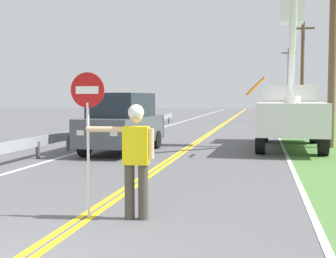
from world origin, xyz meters
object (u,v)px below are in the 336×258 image
(utility_pole_near, at_px, (333,28))
(utility_pole_mid, at_px, (302,69))
(stop_sign_paddle, at_px, (88,112))
(utility_bucket_truck, at_px, (290,111))
(flagger_worker, at_px, (136,154))
(oncoming_suv_nearest, at_px, (122,122))
(utility_pole_far, at_px, (288,79))

(utility_pole_near, xyz_separation_m, utility_pole_mid, (0.54, 19.80, -0.36))
(stop_sign_paddle, relative_size, utility_bucket_truck, 0.34)
(flagger_worker, bearing_deg, oncoming_suv_nearest, 108.85)
(flagger_worker, distance_m, stop_sign_paddle, 1.02)
(stop_sign_paddle, xyz_separation_m, utility_pole_mid, (5.87, 31.42, 2.54))
(flagger_worker, height_order, utility_pole_far, utility_pole_far)
(stop_sign_paddle, bearing_deg, utility_pole_far, 83.49)
(flagger_worker, xyz_separation_m, utility_pole_near, (4.56, 11.56, 3.56))
(utility_pole_near, bearing_deg, utility_pole_far, 89.17)
(utility_pole_far, bearing_deg, utility_pole_mid, -90.12)
(oncoming_suv_nearest, bearing_deg, utility_pole_mid, 70.67)
(oncoming_suv_nearest, bearing_deg, utility_pole_far, 79.44)
(stop_sign_paddle, distance_m, utility_bucket_truck, 12.16)
(utility_bucket_truck, xyz_separation_m, utility_pole_far, (2.12, 40.23, 2.84))
(flagger_worker, relative_size, utility_pole_far, 0.22)
(utility_bucket_truck, height_order, utility_pole_far, utility_pole_far)
(utility_pole_mid, bearing_deg, utility_pole_near, -91.57)
(stop_sign_paddle, bearing_deg, flagger_worker, 4.65)
(flagger_worker, distance_m, utility_pole_near, 12.93)
(oncoming_suv_nearest, bearing_deg, stop_sign_paddle, -75.98)
(flagger_worker, xyz_separation_m, utility_pole_mid, (5.10, 31.36, 3.20))
(flagger_worker, height_order, utility_bucket_truck, utility_bucket_truck)
(stop_sign_paddle, xyz_separation_m, utility_bucket_truck, (3.80, 11.55, -0.29))
(utility_pole_near, distance_m, utility_pole_mid, 19.81)
(utility_bucket_truck, xyz_separation_m, oncoming_suv_nearest, (-5.94, -2.97, -0.36))
(utility_pole_near, height_order, utility_pole_mid, utility_pole_near)
(utility_pole_mid, relative_size, utility_pole_far, 1.00)
(stop_sign_paddle, height_order, oncoming_suv_nearest, stop_sign_paddle)
(stop_sign_paddle, xyz_separation_m, utility_pole_far, (5.91, 51.78, 2.55))
(utility_pole_far, bearing_deg, utility_pole_near, -90.83)
(utility_bucket_truck, bearing_deg, utility_pole_near, 2.75)
(stop_sign_paddle, distance_m, utility_pole_near, 13.11)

